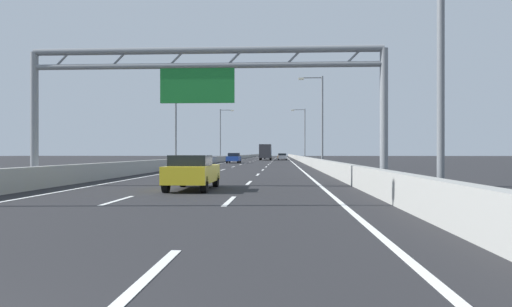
{
  "coord_description": "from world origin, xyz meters",
  "views": [
    {
      "loc": [
        3.44,
        -2.23,
        1.53
      ],
      "look_at": [
        -0.59,
        72.31,
        1.42
      ],
      "focal_mm": 32.87,
      "sensor_mm": 36.0,
      "label": 1
    }
  ],
  "objects_px": {
    "streetlamp_left_mid": "(178,116)",
    "streetlamp_right_far": "(304,131)",
    "streetlamp_left_far": "(222,132)",
    "streetlamp_right_mid": "(320,116)",
    "orange_car": "(281,156)",
    "green_car": "(268,156)",
    "streetlamp_right_near": "(432,9)",
    "box_truck": "(265,152)",
    "blue_car": "(234,158)",
    "white_car": "(282,157)",
    "yellow_car": "(192,172)",
    "sign_gantry": "(205,80)"
  },
  "relations": [
    {
      "from": "streetlamp_left_mid",
      "to": "streetlamp_right_far",
      "type": "height_order",
      "value": "same"
    },
    {
      "from": "streetlamp_left_far",
      "to": "streetlamp_right_mid",
      "type": "bearing_deg",
      "value": -67.55
    },
    {
      "from": "orange_car",
      "to": "green_car",
      "type": "distance_m",
      "value": 4.98
    },
    {
      "from": "streetlamp_right_near",
      "to": "box_truck",
      "type": "relative_size",
      "value": 1.13
    },
    {
      "from": "streetlamp_right_near",
      "to": "streetlamp_left_mid",
      "type": "height_order",
      "value": "same"
    },
    {
      "from": "orange_car",
      "to": "streetlamp_right_far",
      "type": "bearing_deg",
      "value": -81.27
    },
    {
      "from": "streetlamp_right_far",
      "to": "streetlamp_right_near",
      "type": "bearing_deg",
      "value": -90.0
    },
    {
      "from": "streetlamp_right_near",
      "to": "blue_car",
      "type": "xyz_separation_m",
      "value": [
        -11.11,
        56.73,
        -4.63
      ]
    },
    {
      "from": "streetlamp_right_near",
      "to": "white_car",
      "type": "bearing_deg",
      "value": 92.54
    },
    {
      "from": "green_car",
      "to": "streetlamp_left_far",
      "type": "bearing_deg",
      "value": -104.45
    },
    {
      "from": "streetlamp_right_far",
      "to": "white_car",
      "type": "bearing_deg",
      "value": 106.11
    },
    {
      "from": "streetlamp_left_far",
      "to": "orange_car",
      "type": "height_order",
      "value": "streetlamp_left_far"
    },
    {
      "from": "streetlamp_right_near",
      "to": "yellow_car",
      "type": "height_order",
      "value": "streetlamp_right_near"
    },
    {
      "from": "streetlamp_left_far",
      "to": "white_car",
      "type": "distance_m",
      "value": 17.82
    },
    {
      "from": "orange_car",
      "to": "blue_car",
      "type": "bearing_deg",
      "value": -99.76
    },
    {
      "from": "sign_gantry",
      "to": "yellow_car",
      "type": "xyz_separation_m",
      "value": [
        -0.19,
        -1.93,
        -4.1
      ]
    },
    {
      "from": "orange_car",
      "to": "yellow_car",
      "type": "relative_size",
      "value": 1.1
    },
    {
      "from": "sign_gantry",
      "to": "blue_car",
      "type": "xyz_separation_m",
      "value": [
        -3.6,
        48.36,
        -4.08
      ]
    },
    {
      "from": "sign_gantry",
      "to": "white_car",
      "type": "height_order",
      "value": "sign_gantry"
    },
    {
      "from": "sign_gantry",
      "to": "streetlamp_left_far",
      "type": "xyz_separation_m",
      "value": [
        -7.42,
        63.92,
        0.55
      ]
    },
    {
      "from": "sign_gantry",
      "to": "streetlamp_right_far",
      "type": "bearing_deg",
      "value": 83.29
    },
    {
      "from": "streetlamp_left_far",
      "to": "streetlamp_right_near",
      "type": "bearing_deg",
      "value": -78.33
    },
    {
      "from": "white_car",
      "to": "green_car",
      "type": "xyz_separation_m",
      "value": [
        -3.51,
        16.55,
        0.03
      ]
    },
    {
      "from": "yellow_car",
      "to": "green_car",
      "type": "bearing_deg",
      "value": 89.75
    },
    {
      "from": "streetlamp_right_near",
      "to": "blue_car",
      "type": "distance_m",
      "value": 57.99
    },
    {
      "from": "blue_car",
      "to": "yellow_car",
      "type": "distance_m",
      "value": 50.4
    },
    {
      "from": "orange_car",
      "to": "yellow_car",
      "type": "bearing_deg",
      "value": -92.32
    },
    {
      "from": "streetlamp_right_mid",
      "to": "white_car",
      "type": "relative_size",
      "value": 2.26
    },
    {
      "from": "streetlamp_right_near",
      "to": "white_car",
      "type": "xyz_separation_m",
      "value": [
        -3.78,
        85.38,
        -4.67
      ]
    },
    {
      "from": "yellow_car",
      "to": "streetlamp_left_far",
      "type": "bearing_deg",
      "value": 96.26
    },
    {
      "from": "streetlamp_left_mid",
      "to": "box_truck",
      "type": "height_order",
      "value": "streetlamp_left_mid"
    },
    {
      "from": "streetlamp_right_near",
      "to": "green_car",
      "type": "xyz_separation_m",
      "value": [
        -7.29,
        101.93,
        -4.64
      ]
    },
    {
      "from": "sign_gantry",
      "to": "white_car",
      "type": "distance_m",
      "value": 77.21
    },
    {
      "from": "streetlamp_left_mid",
      "to": "streetlamp_right_far",
      "type": "bearing_deg",
      "value": 67.55
    },
    {
      "from": "streetlamp_right_near",
      "to": "streetlamp_left_far",
      "type": "distance_m",
      "value": 73.81
    },
    {
      "from": "box_truck",
      "to": "streetlamp_right_mid",
      "type": "bearing_deg",
      "value": -81.37
    },
    {
      "from": "streetlamp_left_mid",
      "to": "streetlamp_right_mid",
      "type": "xyz_separation_m",
      "value": [
        14.93,
        0.0,
        0.0
      ]
    },
    {
      "from": "white_car",
      "to": "yellow_car",
      "type": "height_order",
      "value": "yellow_car"
    },
    {
      "from": "blue_car",
      "to": "streetlamp_right_far",
      "type": "bearing_deg",
      "value": 54.46
    },
    {
      "from": "streetlamp_right_near",
      "to": "green_car",
      "type": "bearing_deg",
      "value": 94.09
    },
    {
      "from": "streetlamp_right_mid",
      "to": "orange_car",
      "type": "bearing_deg",
      "value": 93.67
    },
    {
      "from": "box_truck",
      "to": "sign_gantry",
      "type": "bearing_deg",
      "value": -90.17
    },
    {
      "from": "white_car",
      "to": "yellow_car",
      "type": "bearing_deg",
      "value": -92.84
    },
    {
      "from": "green_car",
      "to": "streetlamp_right_near",
      "type": "bearing_deg",
      "value": -85.91
    },
    {
      "from": "sign_gantry",
      "to": "streetlamp_left_far",
      "type": "height_order",
      "value": "streetlamp_left_far"
    },
    {
      "from": "streetlamp_right_mid",
      "to": "sign_gantry",
      "type": "bearing_deg",
      "value": -105.14
    },
    {
      "from": "streetlamp_left_far",
      "to": "yellow_car",
      "type": "height_order",
      "value": "streetlamp_left_far"
    },
    {
      "from": "sign_gantry",
      "to": "box_truck",
      "type": "height_order",
      "value": "sign_gantry"
    },
    {
      "from": "sign_gantry",
      "to": "white_car",
      "type": "xyz_separation_m",
      "value": [
        3.73,
        77.01,
        -4.11
      ]
    },
    {
      "from": "box_truck",
      "to": "streetlamp_left_far",
      "type": "bearing_deg",
      "value": -122.67
    }
  ]
}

